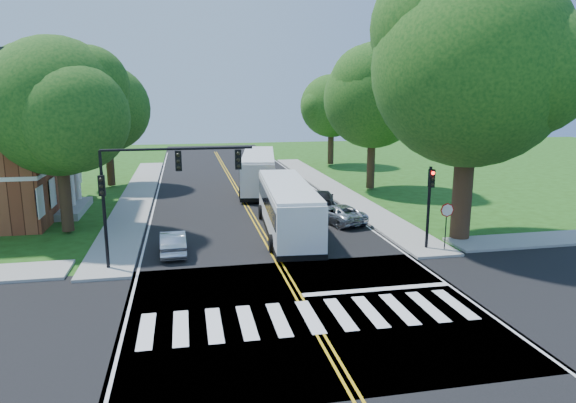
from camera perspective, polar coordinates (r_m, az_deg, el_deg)
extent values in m
plane|color=#214511|center=(20.38, 2.11, -12.12)|extent=(140.00, 140.00, 0.00)
cube|color=black|center=(37.28, -4.38, -0.97)|extent=(14.00, 96.00, 0.01)
cube|color=black|center=(20.37, 2.11, -12.10)|extent=(60.00, 12.00, 0.01)
cube|color=gold|center=(41.16, -5.08, 0.26)|extent=(0.36, 70.00, 0.01)
cube|color=silver|center=(41.00, -14.56, -0.13)|extent=(0.12, 70.00, 0.01)
cube|color=silver|center=(42.44, 4.08, 0.63)|extent=(0.12, 70.00, 0.01)
cube|color=silver|center=(19.93, 2.45, -12.64)|extent=(12.60, 3.00, 0.01)
cube|color=silver|center=(22.77, 9.86, -9.59)|extent=(6.60, 0.40, 0.01)
cube|color=gray|center=(44.03, -16.32, 0.66)|extent=(2.60, 40.00, 0.15)
cube|color=gray|center=(45.66, 4.90, 1.49)|extent=(2.60, 40.00, 0.15)
cylinder|color=#342515|center=(30.73, 18.84, 1.63)|extent=(1.10, 1.10, 6.00)
sphere|color=#3E6B1F|center=(30.33, 19.69, 13.82)|extent=(10.80, 10.80, 10.80)
cylinder|color=#342515|center=(33.35, -23.55, 0.99)|extent=(0.70, 0.70, 4.80)
sphere|color=#3E6B1F|center=(32.86, -24.27, 9.58)|extent=(8.00, 8.00, 8.00)
cylinder|color=#342515|center=(48.89, -19.17, 4.27)|extent=(0.70, 0.70, 4.40)
sphere|color=#3E6B1F|center=(48.55, -19.55, 9.73)|extent=(7.60, 7.60, 7.60)
cylinder|color=#342515|center=(45.34, 9.21, 4.60)|extent=(0.70, 0.70, 5.00)
sphere|color=#3E6B1F|center=(44.99, 9.43, 11.22)|extent=(8.40, 8.40, 8.40)
cylinder|color=#342515|center=(60.79, 4.77, 6.25)|extent=(0.70, 0.70, 4.40)
sphere|color=#3E6B1F|center=(60.51, 4.85, 10.54)|extent=(7.20, 7.20, 7.20)
cube|color=silver|center=(39.10, -23.29, 5.23)|extent=(1.40, 6.00, 0.45)
cube|color=gray|center=(39.73, -22.80, -0.72)|extent=(1.80, 6.00, 0.50)
cylinder|color=silver|center=(37.28, -23.67, 1.33)|extent=(0.50, 0.50, 4.20)
cylinder|color=silver|center=(39.40, -23.02, 1.91)|extent=(0.50, 0.50, 4.20)
cylinder|color=silver|center=(41.53, -22.43, 2.43)|extent=(0.50, 0.50, 4.20)
cylinder|color=black|center=(25.55, -19.68, -2.02)|extent=(0.16, 0.16, 4.60)
cube|color=black|center=(25.07, -19.99, 1.67)|extent=(0.30, 0.22, 0.95)
sphere|color=black|center=(24.88, -20.09, 2.30)|extent=(0.18, 0.18, 0.18)
cylinder|color=black|center=(24.71, -12.13, 5.74)|extent=(7.00, 0.12, 0.12)
cube|color=black|center=(24.63, -12.08, 4.43)|extent=(0.30, 0.22, 0.95)
cube|color=black|center=(24.75, -5.57, 4.67)|extent=(0.30, 0.22, 0.95)
cylinder|color=black|center=(28.26, 15.34, -0.66)|extent=(0.16, 0.16, 4.40)
cube|color=black|center=(27.84, 15.66, 2.49)|extent=(0.30, 0.22, 0.95)
sphere|color=#FF0A05|center=(27.67, 15.82, 3.05)|extent=(0.18, 0.18, 0.18)
cylinder|color=black|center=(28.45, 17.11, -2.96)|extent=(0.06, 0.06, 2.20)
cylinder|color=#A50A07|center=(28.18, 17.27, -0.91)|extent=(0.76, 0.04, 0.76)
cube|color=silver|center=(30.72, -0.07, -0.78)|extent=(3.35, 11.83, 2.72)
cube|color=black|center=(30.61, -0.07, 0.12)|extent=(3.36, 11.02, 0.94)
cube|color=black|center=(36.39, -1.25, 1.77)|extent=(2.42, 0.27, 1.58)
cube|color=orange|center=(36.24, -1.26, 3.16)|extent=(1.69, 0.22, 0.32)
cube|color=black|center=(31.00, -0.07, -2.96)|extent=(3.41, 11.94, 0.30)
cube|color=silver|center=(30.44, -0.07, 1.82)|extent=(3.28, 11.48, 0.22)
cylinder|color=black|center=(34.85, 1.22, -1.04)|extent=(0.38, 0.97, 0.95)
cylinder|color=black|center=(34.57, -3.00, -1.16)|extent=(0.38, 0.97, 0.95)
cylinder|color=black|center=(27.77, 3.51, -4.44)|extent=(0.38, 0.97, 0.95)
cylinder|color=black|center=(27.41, -1.80, -4.64)|extent=(0.38, 0.97, 0.95)
cube|color=silver|center=(44.82, -3.28, 3.33)|extent=(4.56, 12.56, 2.87)
cube|color=black|center=(44.74, -3.29, 3.99)|extent=(4.50, 11.72, 0.99)
cube|color=black|center=(50.91, -3.19, 4.78)|extent=(2.53, 0.50, 1.67)
cube|color=orange|center=(50.80, -3.20, 5.83)|extent=(1.77, 0.38, 0.33)
cube|color=black|center=(45.03, -3.26, 1.73)|extent=(4.63, 12.67, 0.31)
cube|color=silver|center=(44.62, -3.31, 5.23)|extent=(4.45, 12.19, 0.23)
cylinder|color=black|center=(49.00, -1.61, 2.77)|extent=(0.49, 1.04, 1.00)
cylinder|color=black|center=(49.04, -4.78, 2.74)|extent=(0.49, 1.04, 1.00)
cylinder|color=black|center=(41.31, -1.46, 1.05)|extent=(0.49, 1.04, 1.00)
cylinder|color=black|center=(41.35, -5.22, 1.01)|extent=(0.49, 1.04, 1.00)
imported|color=silver|center=(27.70, -12.65, -4.45)|extent=(1.43, 3.78, 1.23)
imported|color=#B5B8BD|center=(33.60, 5.56, -1.34)|extent=(3.27, 4.84, 1.23)
imported|color=black|center=(38.15, 3.77, 0.31)|extent=(2.85, 4.67, 1.26)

